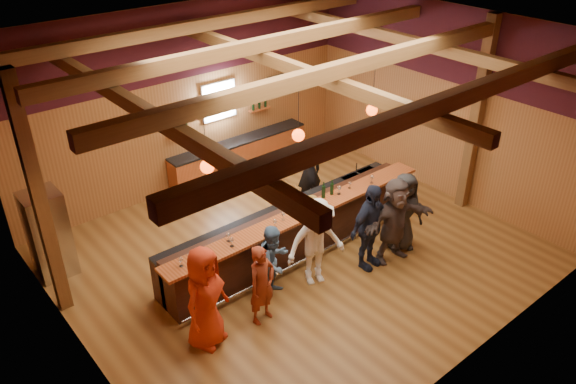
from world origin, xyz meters
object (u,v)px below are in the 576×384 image
at_px(stainless_fridge, 48,234).
at_px(customer_orange, 205,298).
at_px(customer_white, 316,242).
at_px(ice_bucket, 312,202).
at_px(customer_navy, 370,227).
at_px(customer_denim, 274,262).
at_px(customer_brown, 394,220).
at_px(bartender, 309,172).
at_px(customer_dark, 403,212).
at_px(bottle_a, 323,192).
at_px(bar_counter, 293,229).
at_px(customer_redvest, 262,285).
at_px(back_bar_cabinet, 240,157).

distance_m(stainless_fridge, customer_orange, 3.78).
relative_size(customer_orange, customer_white, 1.03).
xyz_separation_m(stainless_fridge, ice_bucket, (4.36, -2.74, 0.32)).
distance_m(customer_white, ice_bucket, 1.03).
height_order(stainless_fridge, customer_navy, customer_navy).
bearing_deg(customer_denim, ice_bucket, 10.05).
bearing_deg(customer_brown, customer_denim, 174.77).
height_order(customer_white, bartender, customer_white).
relative_size(customer_white, customer_brown, 1.00).
height_order(customer_brown, customer_dark, customer_brown).
bearing_deg(ice_bucket, customer_brown, -47.16).
relative_size(customer_navy, customer_dark, 1.07).
xyz_separation_m(stainless_fridge, customer_dark, (5.93, -3.81, -0.03)).
xyz_separation_m(customer_denim, bartender, (2.71, 2.08, 0.10)).
height_order(customer_navy, customer_brown, customer_navy).
bearing_deg(customer_navy, bottle_a, 90.82).
relative_size(bar_counter, bottle_a, 17.39).
xyz_separation_m(customer_redvest, bottle_a, (2.45, 1.10, 0.48)).
xyz_separation_m(bar_counter, back_bar_cabinet, (1.18, 3.57, -0.05)).
distance_m(customer_redvest, customer_navy, 2.59).
distance_m(customer_redvest, customer_brown, 3.17).
height_order(bar_counter, bartender, bartender).
bearing_deg(bartender, bottle_a, 71.50).
bearing_deg(customer_orange, bartender, 6.43).
height_order(bar_counter, customer_denim, customer_denim).
height_order(bar_counter, customer_navy, customer_navy).
xyz_separation_m(back_bar_cabinet, ice_bucket, (-0.94, -3.86, 0.74)).
relative_size(stainless_fridge, bottle_a, 4.97).
bearing_deg(stainless_fridge, customer_white, -43.01).
bearing_deg(customer_orange, stainless_fridge, 88.36).
xyz_separation_m(customer_navy, bottle_a, (-0.14, 1.19, 0.33)).
height_order(bar_counter, customer_redvest, customer_redvest).
bearing_deg(bottle_a, customer_navy, -83.49).
bearing_deg(customer_orange, bottle_a, -6.75).
relative_size(customer_denim, customer_navy, 0.81).
relative_size(customer_brown, bartender, 1.08).
bearing_deg(customer_brown, bartender, 95.95).
relative_size(customer_orange, customer_denim, 1.26).
height_order(customer_redvest, customer_white, customer_white).
xyz_separation_m(customer_dark, ice_bucket, (-1.57, 1.08, 0.35)).
relative_size(customer_white, bartender, 1.07).
distance_m(customer_denim, customer_navy, 2.06).
distance_m(customer_orange, bottle_a, 3.62).
bearing_deg(ice_bucket, customer_redvest, -154.12).
bearing_deg(bartender, customer_dark, 109.60).
bearing_deg(customer_white, customer_denim, -177.30).
distance_m(customer_redvest, customer_denim, 0.72).
height_order(customer_denim, customer_white, customer_white).
distance_m(ice_bucket, bottle_a, 0.44).
height_order(customer_denim, customer_dark, customer_dark).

